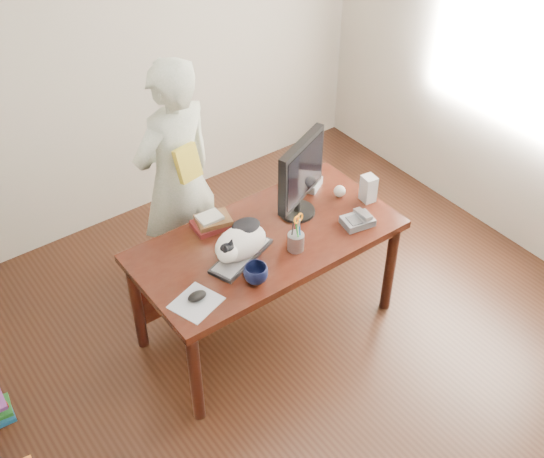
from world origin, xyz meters
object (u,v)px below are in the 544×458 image
Objects in this scene: mouse at (197,296)px; book_stack at (212,222)px; speaker at (368,189)px; desk at (260,249)px; calculator at (305,182)px; pen_cup at (296,240)px; keyboard at (241,256)px; phone at (358,220)px; monitor at (301,174)px; baseball at (340,191)px; person at (176,179)px; cat at (239,243)px; coffee_mug at (256,274)px.

book_stack reaches higher than mouse.
speaker is at bearing -13.38° from mouse.
desk is 0.58m from calculator.
pen_cup is 1.01× the size of calculator.
keyboard is (-0.22, -0.13, 0.16)m from desk.
speaker reaches higher than desk.
desk is 7.73× the size of phone.
monitor is 2.11× the size of pen_cup.
baseball is (1.22, 0.25, 0.01)m from mouse.
phone is 1.19m from person.
mouse is 1.24m from baseball.
keyboard is 1.84× the size of book_stack.
cat reaches higher than coffee_mug.
baseball reaches higher than desk.
desk is 6.53× the size of calculator.
calculator reaches higher than desk.
cat is 0.34m from pen_cup.
coffee_mug is at bearing -160.13° from baseball.
mouse is 1.34m from speaker.
keyboard is 1.13× the size of cat.
pen_cup is 0.95m from person.
phone is 0.88m from book_stack.
coffee_mug reaches higher than phone.
person is (0.05, 0.79, -0.04)m from cat.
cat is 0.80m from person.
cat is 0.86m from baseball.
phone reaches higher than keyboard.
desk is at bearing 5.93° from mouse.
speaker is at bearing -22.05° from keyboard.
cat reaches higher than baseball.
person reaches higher than book_stack.
monitor reaches higher than speaker.
coffee_mug is 0.79m from phone.
speaker is at bearing -87.65° from calculator.
pen_cup reaches higher than calculator.
calculator is (0.75, 0.34, -0.09)m from cat.
desk is 0.96× the size of person.
monitor is 0.31× the size of person.
keyboard is at bearing 174.93° from calculator.
cat is 1.62× the size of pen_cup.
pen_cup is 1.99× the size of mouse.
keyboard is at bearing -84.01° from book_stack.
desk is 0.54m from monitor.
baseball is (0.85, 0.12, -0.08)m from cat.
phone is 0.50m from calculator.
pen_cup reaches higher than baseball.
cat is 5.27× the size of baseball.
phone is at bearing -5.68° from pen_cup.
monitor is at bearing 47.58° from pen_cup.
book_stack is 0.71m from calculator.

